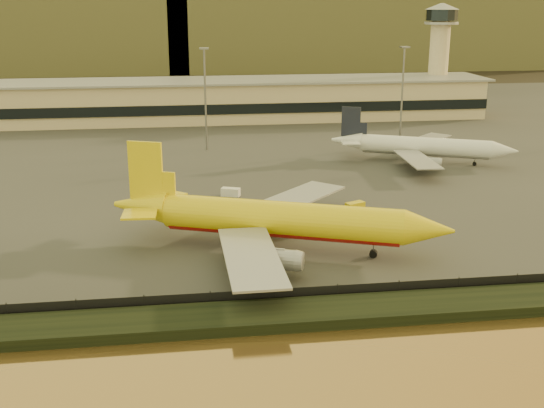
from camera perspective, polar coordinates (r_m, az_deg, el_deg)
The scene contains 12 objects.
ground at distance 98.77m, azimuth 2.61°, elevation -5.16°, with size 900.00×900.00×0.00m, color black.
embankment at distance 83.27m, azimuth 4.77°, elevation -9.03°, with size 320.00×7.00×1.40m, color black.
tarmac at distance 189.42m, azimuth -2.66°, elevation 5.55°, with size 320.00×220.00×0.20m, color #2D2D2D.
perimeter_fence at distance 86.55m, azimuth 4.20°, elevation -7.54°, with size 300.00×0.05×2.20m, color black.
terminal_building at distance 217.76m, azimuth -7.30°, elevation 8.54°, with size 202.00×25.00×12.60m.
control_tower at distance 238.08m, azimuth 13.84°, elevation 12.62°, with size 11.20×11.20×35.50m.
apron_light_masts at distance 169.46m, azimuth 3.05°, elevation 9.56°, with size 152.20×12.20×25.40m.
distant_hills at distance 430.08m, azimuth -8.81°, elevation 15.83°, with size 470.00×160.00×70.00m.
dhl_cargo_jet at distance 102.84m, azimuth 0.31°, elevation -1.34°, with size 50.81×48.12×15.76m.
white_narrowbody_jet at distance 163.05m, azimuth 12.43°, elevation 4.69°, with size 40.59×38.38×12.32m.
gse_vehicle_yellow at distance 123.83m, azimuth 6.96°, elevation -0.20°, with size 3.51×1.58×1.58m, color #DBBE0B.
gse_vehicle_white at distance 132.32m, azimuth -3.48°, elevation 1.00°, with size 3.55×1.60×1.60m, color silver.
Camera 1 is at (-17.16, -90.03, 36.83)m, focal length 45.00 mm.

